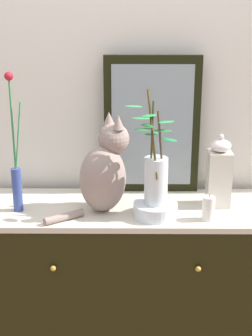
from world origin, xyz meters
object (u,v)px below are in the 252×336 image
at_px(jar_lidded_porcelain, 219,174).
at_px(sideboard, 126,287).
at_px(mirror_leaning, 152,126).
at_px(candle_pillar, 208,208).
at_px(vase_slim_green, 16,173).
at_px(cat_sitting, 104,171).
at_px(vase_glass_clear, 156,176).
at_px(bowl_porcelain, 155,210).

bearing_deg(jar_lidded_porcelain, sideboard, -176.66).
bearing_deg(mirror_leaning, candle_pillar, -55.91).
height_order(jar_lidded_porcelain, candle_pillar, jar_lidded_porcelain).
bearing_deg(sideboard, vase_slim_green, -174.69).
xyz_separation_m(sideboard, vase_slim_green, (-0.46, -0.04, 0.58)).
xyz_separation_m(sideboard, jar_lidded_porcelain, (0.40, 0.02, 0.55)).
distance_m(cat_sitting, candle_pillar, 0.46).
height_order(mirror_leaning, jar_lidded_porcelain, mirror_leaning).
bearing_deg(jar_lidded_porcelain, mirror_leaning, 149.03).
distance_m(vase_glass_clear, candle_pillar, 0.26).
relative_size(vase_slim_green, jar_lidded_porcelain, 1.84).
distance_m(vase_glass_clear, jar_lidded_porcelain, 0.31).
height_order(mirror_leaning, vase_slim_green, mirror_leaning).
distance_m(vase_slim_green, candle_pillar, 0.82).
distance_m(cat_sitting, vase_slim_green, 0.37).
bearing_deg(cat_sitting, jar_lidded_porcelain, 6.65).
bearing_deg(bowl_porcelain, mirror_leaning, 91.41).
xyz_separation_m(vase_slim_green, jar_lidded_porcelain, (0.87, 0.07, -0.03)).
height_order(sideboard, mirror_leaning, mirror_leaning).
height_order(sideboard, vase_slim_green, vase_slim_green).
height_order(sideboard, bowl_porcelain, bowl_porcelain).
distance_m(mirror_leaning, jar_lidded_porcelain, 0.38).
relative_size(cat_sitting, candle_pillar, 3.68).
distance_m(jar_lidded_porcelain, candle_pillar, 0.20).
bearing_deg(cat_sitting, vase_glass_clear, -16.85).
bearing_deg(vase_glass_clear, jar_lidded_porcelain, 23.47).
relative_size(sideboard, cat_sitting, 3.20).
height_order(sideboard, vase_glass_clear, vase_glass_clear).
bearing_deg(jar_lidded_porcelain, bowl_porcelain, -156.60).
height_order(vase_slim_green, bowl_porcelain, vase_slim_green).
bearing_deg(vase_slim_green, mirror_leaning, 22.38).
distance_m(sideboard, bowl_porcelain, 0.46).
distance_m(mirror_leaning, vase_glass_clear, 0.33).
relative_size(cat_sitting, bowl_porcelain, 2.26).
relative_size(sideboard, candle_pillar, 11.78).
relative_size(mirror_leaning, vase_slim_green, 1.06).
bearing_deg(bowl_porcelain, jar_lidded_porcelain, 23.40).
bearing_deg(bowl_porcelain, candle_pillar, -9.66).
distance_m(vase_slim_green, jar_lidded_porcelain, 0.87).
height_order(cat_sitting, candle_pillar, cat_sitting).
bearing_deg(sideboard, jar_lidded_porcelain, 3.34).
xyz_separation_m(sideboard, mirror_leaning, (0.12, 0.20, 0.72)).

